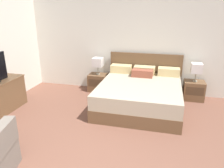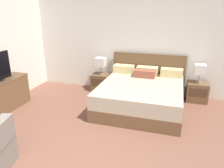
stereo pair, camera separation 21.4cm
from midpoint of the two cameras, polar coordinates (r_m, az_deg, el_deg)
The scene contains 7 objects.
wall_back at distance 5.96m, azimuth 6.78°, elevation 10.51°, with size 6.79×0.06×2.66m, color silver.
bed at distance 5.16m, azimuth 8.89°, elevation -2.62°, with size 1.91×2.06×1.09m.
nightstand_left at distance 6.15m, azimuth -1.87°, elevation 0.44°, with size 0.50×0.41×0.48m.
nightstand_right at distance 5.88m, azimuth 22.32°, elevation -1.94°, with size 0.50×0.41×0.48m.
table_lamp_left at distance 5.98m, azimuth -1.93°, elevation 5.71°, with size 0.26×0.26×0.46m.
table_lamp_right at distance 5.71m, azimuth 23.04°, elevation 3.50°, with size 0.26×0.26×0.46m.
dresser at distance 5.44m, azimuth -25.87°, elevation -2.68°, with size 0.46×1.37×0.72m.
Camera 2 is at (1.16, -1.94, 2.22)m, focal length 35.00 mm.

